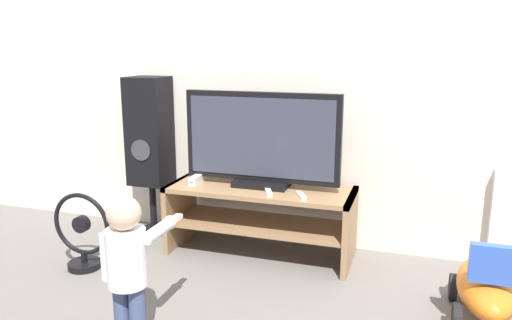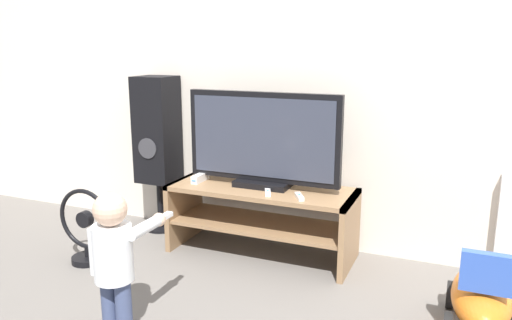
{
  "view_description": "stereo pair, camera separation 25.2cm",
  "coord_description": "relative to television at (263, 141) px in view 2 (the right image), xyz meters",
  "views": [
    {
      "loc": [
        0.97,
        -2.78,
        1.39
      ],
      "look_at": [
        0.0,
        0.14,
        0.67
      ],
      "focal_mm": 35.0,
      "sensor_mm": 36.0,
      "label": 1
    },
    {
      "loc": [
        1.2,
        -2.69,
        1.39
      ],
      "look_at": [
        0.0,
        0.14,
        0.67
      ],
      "focal_mm": 35.0,
      "sensor_mm": 36.0,
      "label": 2
    }
  ],
  "objects": [
    {
      "name": "ground_plane",
      "position": [
        0.0,
        -0.26,
        -0.78
      ],
      "size": [
        16.0,
        16.0,
        0.0
      ],
      "primitive_type": "plane",
      "color": "slate"
    },
    {
      "name": "wall_back",
      "position": [
        0.0,
        0.29,
        0.52
      ],
      "size": [
        10.0,
        0.06,
        2.6
      ],
      "color": "silver",
      "rests_on": "ground_plane"
    },
    {
      "name": "tv_stand",
      "position": [
        0.0,
        -0.02,
        -0.46
      ],
      "size": [
        1.23,
        0.47,
        0.47
      ],
      "color": "#93704C",
      "rests_on": "ground_plane"
    },
    {
      "name": "television",
      "position": [
        0.0,
        0.0,
        0.0
      ],
      "size": [
        1.04,
        0.2,
        0.63
      ],
      "color": "black",
      "rests_on": "tv_stand"
    },
    {
      "name": "game_console",
      "position": [
        -0.44,
        -0.05,
        -0.28
      ],
      "size": [
        0.05,
        0.18,
        0.05
      ],
      "color": "white",
      "rests_on": "tv_stand"
    },
    {
      "name": "remote_primary",
      "position": [
        0.31,
        -0.15,
        -0.3
      ],
      "size": [
        0.1,
        0.13,
        0.03
      ],
      "color": "white",
      "rests_on": "tv_stand"
    },
    {
      "name": "remote_secondary",
      "position": [
        0.09,
        -0.14,
        -0.3
      ],
      "size": [
        0.08,
        0.13,
        0.03
      ],
      "color": "white",
      "rests_on": "tv_stand"
    },
    {
      "name": "child",
      "position": [
        -0.26,
        -1.2,
        -0.35
      ],
      "size": [
        0.28,
        0.43,
        0.73
      ],
      "color": "#3F4C72",
      "rests_on": "ground_plane"
    },
    {
      "name": "speaker_tower",
      "position": [
        -0.89,
        0.11,
        -0.03
      ],
      "size": [
        0.27,
        0.27,
        1.16
      ],
      "color": "black",
      "rests_on": "ground_plane"
    },
    {
      "name": "floor_fan",
      "position": [
        -0.99,
        -0.59,
        -0.55
      ],
      "size": [
        0.4,
        0.21,
        0.5
      ],
      "color": "black",
      "rests_on": "ground_plane"
    },
    {
      "name": "ride_on_toy",
      "position": [
        1.35,
        -0.46,
        -0.6
      ],
      "size": [
        0.32,
        0.62,
        0.47
      ],
      "color": "orange",
      "rests_on": "ground_plane"
    }
  ]
}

